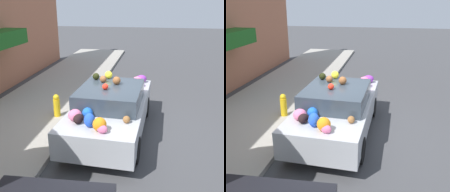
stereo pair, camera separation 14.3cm
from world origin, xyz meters
TOP-DOWN VIEW (x-y plane):
  - ground_plane at (0.00, 0.00)m, footprint 60.00×60.00m
  - sidewalk_curb at (0.00, 2.70)m, footprint 24.00×3.20m
  - fire_hydrant at (0.52, 1.72)m, footprint 0.20×0.20m
  - art_car at (-0.02, -0.07)m, footprint 4.23×1.93m

SIDE VIEW (x-z plane):
  - ground_plane at x=0.00m, z-range 0.00..0.00m
  - sidewalk_curb at x=0.00m, z-range 0.00..0.12m
  - fire_hydrant at x=0.52m, z-range 0.12..0.82m
  - art_car at x=-0.02m, z-range -0.05..1.54m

